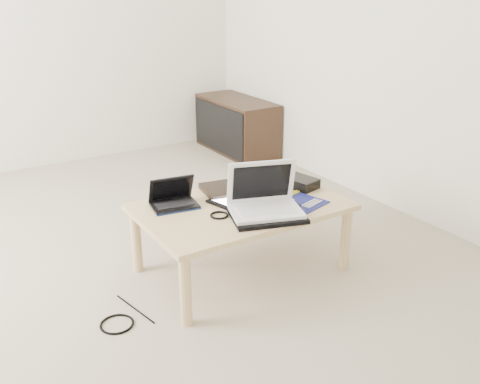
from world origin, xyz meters
TOP-DOWN VIEW (x-y plane):
  - ground at (0.00, 0.00)m, footprint 4.00×4.00m
  - coffee_table at (0.60, -0.48)m, footprint 1.10×0.70m
  - media_cabinet at (1.77, 1.45)m, footprint 0.41×0.90m
  - book at (0.65, -0.28)m, footprint 0.33×0.29m
  - netbook at (0.28, -0.30)m, footprint 0.26×0.21m
  - tablet at (0.60, -0.42)m, footprint 0.31×0.26m
  - remote at (0.80, -0.45)m, footprint 0.08×0.22m
  - neoprene_sleeve at (0.62, -0.70)m, footprint 0.43×0.37m
  - white_laptop at (0.64, -0.65)m, footprint 0.42×0.36m
  - motherboard at (0.88, -0.61)m, footprint 0.29×0.33m
  - gpu_box at (1.03, -0.41)m, footprint 0.19×0.29m
  - cable_coil at (0.42, -0.55)m, footprint 0.11×0.11m
  - floor_cable_coil at (-0.19, -0.61)m, footprint 0.20×0.20m
  - floor_cable_trail at (-0.06, -0.54)m, footprint 0.07×0.33m

SIDE VIEW (x-z plane):
  - ground at x=0.00m, z-range 0.00..0.00m
  - floor_cable_trail at x=-0.06m, z-range 0.00..0.01m
  - floor_cable_coil at x=-0.19m, z-range 0.00..0.01m
  - media_cabinet at x=1.77m, z-range 0.00..0.50m
  - coffee_table at x=0.60m, z-range 0.15..0.55m
  - motherboard at x=0.88m, z-range 0.40..0.41m
  - cable_coil at x=0.42m, z-range 0.40..0.41m
  - tablet at x=0.60m, z-range 0.40..0.41m
  - remote at x=0.80m, z-range 0.40..0.42m
  - neoprene_sleeve at x=0.62m, z-range 0.40..0.42m
  - book at x=0.65m, z-range 0.40..0.43m
  - gpu_box at x=1.03m, z-range 0.40..0.46m
  - netbook at x=0.28m, z-range 0.35..0.52m
  - white_laptop at x=0.64m, z-range 0.34..0.60m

